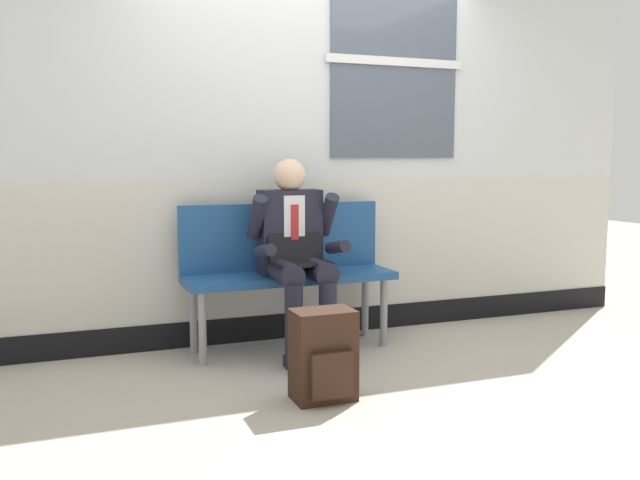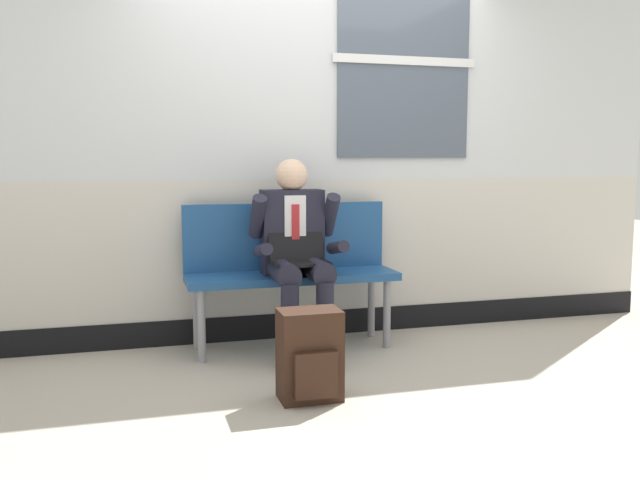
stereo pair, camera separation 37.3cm
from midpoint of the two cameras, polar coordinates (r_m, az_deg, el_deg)
The scene contains 5 objects.
ground_plane at distance 4.44m, azimuth -0.77°, elevation -9.60°, with size 18.00×18.00×0.00m, color #B2A899.
station_wall at distance 4.78m, azimuth -2.99°, elevation 8.46°, with size 5.35×0.16×2.79m.
bench_with_person at distance 4.49m, azimuth -5.25°, elevation -1.93°, with size 1.39×0.42×0.96m.
person_seated at distance 4.28m, azimuth -4.53°, elevation -0.92°, with size 0.57×0.70×1.26m.
backpack at distance 3.56m, azimuth -2.74°, elevation -9.84°, with size 0.32×0.26×0.48m.
Camera 1 is at (-1.64, -3.94, 1.25)m, focal length 37.69 mm.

